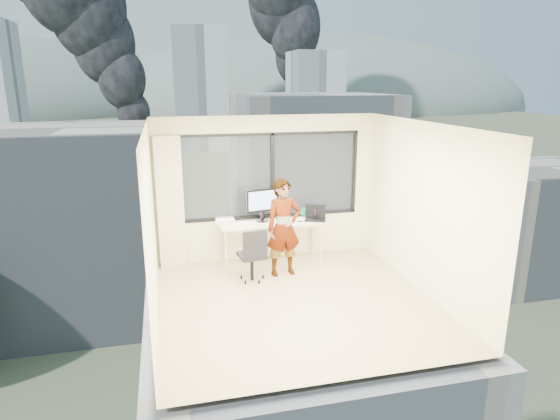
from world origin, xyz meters
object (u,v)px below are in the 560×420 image
object	(u,v)px
person	(284,228)
monitor	(262,205)
laptop	(315,214)
handbag	(305,212)
desk	(271,242)
chair	(252,254)
game_console	(225,220)

from	to	relation	value
person	monitor	size ratio (longest dim) A/B	2.77
person	laptop	size ratio (longest dim) A/B	4.22
person	handbag	xyz separation A→B (m)	(0.62, 0.79, 0.02)
desk	person	size ratio (longest dim) A/B	1.10
chair	person	xyz separation A→B (m)	(0.57, 0.14, 0.36)
desk	monitor	distance (m)	0.70
game_console	desk	bearing A→B (deg)	-8.68
chair	laptop	world-z (taller)	laptop
chair	game_console	bearing A→B (deg)	101.48
monitor	handbag	xyz separation A→B (m)	(0.83, 0.09, -0.20)
monitor	game_console	bearing A→B (deg)	164.23
chair	monitor	xyz separation A→B (m)	(0.35, 0.84, 0.58)
handbag	chair	bearing A→B (deg)	-133.30
person	handbag	distance (m)	1.00
monitor	game_console	distance (m)	0.72
person	game_console	world-z (taller)	person
monitor	desk	bearing A→B (deg)	-55.11
game_console	handbag	world-z (taller)	handbag
chair	laptop	xyz separation A→B (m)	(1.29, 0.67, 0.41)
monitor	chair	bearing A→B (deg)	-124.07
desk	chair	size ratio (longest dim) A/B	1.95
monitor	laptop	distance (m)	0.97
desk	monitor	bearing A→B (deg)	136.24
monitor	laptop	size ratio (longest dim) A/B	1.52
chair	handbag	world-z (taller)	handbag
game_console	handbag	distance (m)	1.50
laptop	person	bearing A→B (deg)	-122.75
chair	laptop	bearing A→B (deg)	19.56
desk	handbag	xyz separation A→B (m)	(0.70, 0.21, 0.47)
laptop	handbag	world-z (taller)	laptop
game_console	person	bearing A→B (deg)	-36.74
person	game_console	bearing A→B (deg)	132.03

